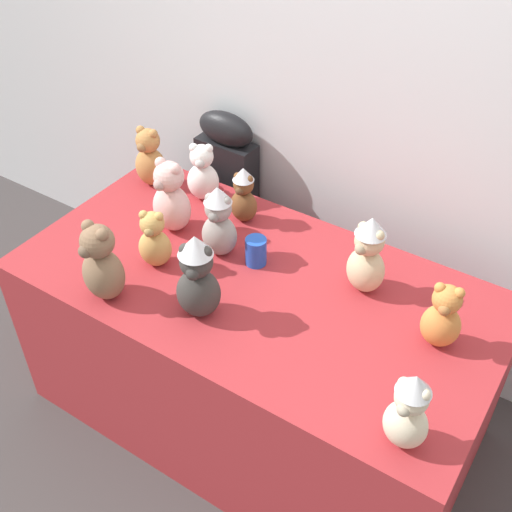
% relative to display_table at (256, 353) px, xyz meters
% --- Properties ---
extents(ground_plane, '(10.00, 10.00, 0.00)m').
position_rel_display_table_xyz_m(ground_plane, '(0.00, -0.25, -0.39)').
color(ground_plane, '#3D3838').
extents(wall_back, '(7.00, 0.08, 2.60)m').
position_rel_display_table_xyz_m(wall_back, '(0.00, 0.71, 0.91)').
color(wall_back, silver).
rests_on(wall_back, ground_plane).
extents(display_table, '(1.76, 0.92, 0.77)m').
position_rel_display_table_xyz_m(display_table, '(0.00, 0.00, 0.00)').
color(display_table, maroon).
rests_on(display_table, ground_plane).
extents(instrument_case, '(0.28, 0.13, 1.04)m').
position_rel_display_table_xyz_m(instrument_case, '(-0.54, 0.59, 0.14)').
color(instrument_case, black).
rests_on(instrument_case, ground_plane).
extents(teddy_bear_caramel, '(0.15, 0.13, 0.27)m').
position_rel_display_table_xyz_m(teddy_bear_caramel, '(-0.73, 0.29, 0.51)').
color(teddy_bear_caramel, '#B27A42').
rests_on(teddy_bear_caramel, display_table).
extents(teddy_bear_mocha, '(0.17, 0.15, 0.31)m').
position_rel_display_table_xyz_m(teddy_bear_mocha, '(-0.40, -0.35, 0.53)').
color(teddy_bear_mocha, '#7F6047').
rests_on(teddy_bear_mocha, display_table).
extents(teddy_bear_honey, '(0.15, 0.14, 0.24)m').
position_rel_display_table_xyz_m(teddy_bear_honey, '(-0.36, -0.12, 0.50)').
color(teddy_bear_honey, tan).
rests_on(teddy_bear_honey, display_table).
extents(teddy_bear_ginger, '(0.14, 0.13, 0.25)m').
position_rel_display_table_xyz_m(teddy_bear_ginger, '(0.66, 0.07, 0.50)').
color(teddy_bear_ginger, '#D17F3D').
rests_on(teddy_bear_ginger, display_table).
extents(teddy_bear_sand, '(0.16, 0.15, 0.31)m').
position_rel_display_table_xyz_m(teddy_bear_sand, '(0.34, 0.18, 0.54)').
color(teddy_bear_sand, '#CCB78E').
rests_on(teddy_bear_sand, display_table).
extents(teddy_bear_charcoal, '(0.19, 0.18, 0.33)m').
position_rel_display_table_xyz_m(teddy_bear_charcoal, '(-0.07, -0.24, 0.55)').
color(teddy_bear_charcoal, '#383533').
rests_on(teddy_bear_charcoal, display_table).
extents(teddy_bear_blush, '(0.17, 0.15, 0.31)m').
position_rel_display_table_xyz_m(teddy_bear_blush, '(-0.45, 0.09, 0.53)').
color(teddy_bear_blush, beige).
rests_on(teddy_bear_blush, display_table).
extents(teddy_bear_ash, '(0.16, 0.14, 0.30)m').
position_rel_display_table_xyz_m(teddy_bear_ash, '(-0.21, 0.06, 0.53)').
color(teddy_bear_ash, gray).
rests_on(teddy_bear_ash, display_table).
extents(teddy_bear_cream, '(0.14, 0.12, 0.28)m').
position_rel_display_table_xyz_m(teddy_bear_cream, '(0.71, -0.34, 0.52)').
color(teddy_bear_cream, beige).
rests_on(teddy_bear_cream, display_table).
extents(teddy_bear_chestnut, '(0.12, 0.11, 0.25)m').
position_rel_display_table_xyz_m(teddy_bear_chestnut, '(-0.25, 0.29, 0.51)').
color(teddy_bear_chestnut, brown).
rests_on(teddy_bear_chestnut, display_table).
extents(teddy_bear_snow, '(0.17, 0.16, 0.26)m').
position_rel_display_table_xyz_m(teddy_bear_snow, '(-0.48, 0.33, 0.51)').
color(teddy_bear_snow, white).
rests_on(teddy_bear_snow, display_table).
extents(party_cup_blue, '(0.08, 0.08, 0.11)m').
position_rel_display_table_xyz_m(party_cup_blue, '(-0.06, 0.09, 0.44)').
color(party_cup_blue, blue).
rests_on(party_cup_blue, display_table).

